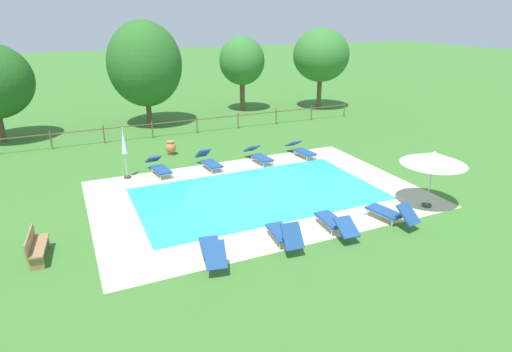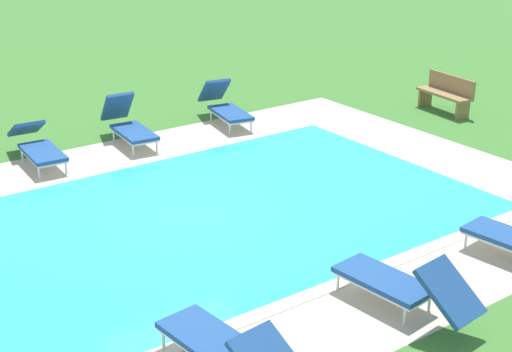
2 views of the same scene
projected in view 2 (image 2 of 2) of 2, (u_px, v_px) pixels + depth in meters
The scene contains 10 objects.
ground_plane at pixel (190, 222), 11.89m from camera, with size 160.00×160.00×0.00m, color #3D752D.
pool_deck_paving at pixel (190, 221), 11.89m from camera, with size 13.16×8.92×0.01m, color beige.
swimming_pool_water at pixel (190, 221), 11.89m from camera, with size 9.80×5.56×0.01m, color #2DB7C6.
pool_coping_rim at pixel (190, 221), 11.89m from camera, with size 10.28×6.04×0.01m.
sun_lounger_north_near_steps at pixel (226, 347), 8.05m from camera, with size 0.81×2.10×0.76m.
sun_lounger_north_mid at pixel (226, 107), 16.69m from camera, with size 0.94×2.00×0.92m.
sun_lounger_north_end at pixel (129, 125), 15.38m from camera, with size 0.76×1.91×0.99m.
sun_lounger_south_near_corner at pixel (402, 284), 9.30m from camera, with size 0.81×2.04×0.85m.
sun_lounger_south_mid at pixel (38, 146), 14.27m from camera, with size 0.73×2.09×0.74m.
wooden_bench_lawn_side at pixel (446, 93), 17.52m from camera, with size 0.60×1.54×0.87m.
Camera 2 is at (5.43, 9.38, 5.06)m, focal length 51.69 mm.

